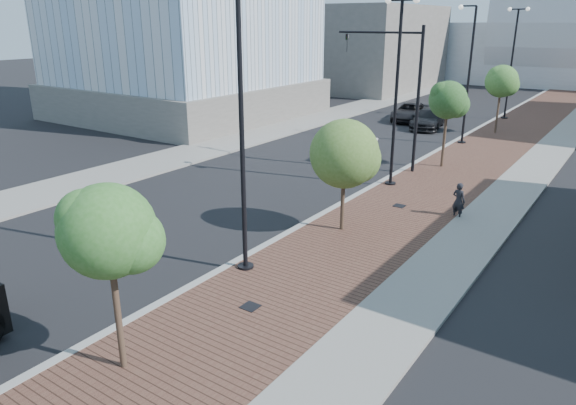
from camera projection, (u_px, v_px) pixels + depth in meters
The scene contains 22 objects.
sidewalk at pixel (524, 134), 39.99m from camera, with size 7.00×140.00×0.12m, color #4C2D23.
concrete_strip at pixel (563, 138), 38.53m from camera, with size 2.40×140.00×0.13m, color slate.
curb at pixel (477, 129), 41.86m from camera, with size 0.30×140.00×0.14m, color gray.
west_sidewalk at pixel (335, 114), 48.86m from camera, with size 4.00×140.00×0.12m, color slate.
white_sedan at pixel (350, 147), 33.00m from camera, with size 1.52×4.37×1.44m, color silver.
dark_car_mid at pixel (410, 112), 45.40m from camera, with size 2.51×5.44×1.51m, color black.
dark_car_far at pixel (428, 119), 42.27m from camera, with size 2.16×5.30×1.54m, color black.
pedestrian at pixel (459, 201), 22.76m from camera, with size 0.59×0.39×1.63m, color black.
streetlight_1 at pixel (239, 147), 16.88m from camera, with size 1.44×0.56×9.21m.
streetlight_2 at pixel (396, 93), 26.00m from camera, with size 1.72×0.56×9.28m.
streetlight_3 at pixel (467, 81), 35.54m from camera, with size 1.44×0.56×9.21m.
streetlight_4 at pixel (512, 63), 44.66m from camera, with size 1.72×0.56×9.28m.
traffic_mast at pixel (403, 83), 28.76m from camera, with size 5.09×0.20×8.00m.
tree_0 at pixel (110, 232), 11.82m from camera, with size 2.27×2.20×4.81m.
tree_1 at pixel (346, 154), 20.52m from camera, with size 2.73×2.73×4.64m.
tree_2 at pixel (449, 100), 29.62m from camera, with size 2.22×2.14×5.05m.
tree_3 at pixel (502, 81), 38.96m from camera, with size 2.43×2.39×5.16m.
tower_podium at pixel (188, 98), 48.08m from camera, with size 19.00×19.00×3.00m, color #5E5A55.
convention_center at pixel (558, 37), 76.00m from camera, with size 50.00×30.00×50.00m.
commercial_block_nw at pixel (367, 48), 66.56m from camera, with size 14.00×20.00×10.00m, color #5E5A55.
utility_cover_1 at pixel (250, 306), 15.67m from camera, with size 0.50×0.50×0.02m, color black.
utility_cover_2 at pixel (399, 206), 24.22m from camera, with size 0.50×0.50×0.02m, color black.
Camera 1 is at (11.17, -2.72, 8.17)m, focal length 32.83 mm.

